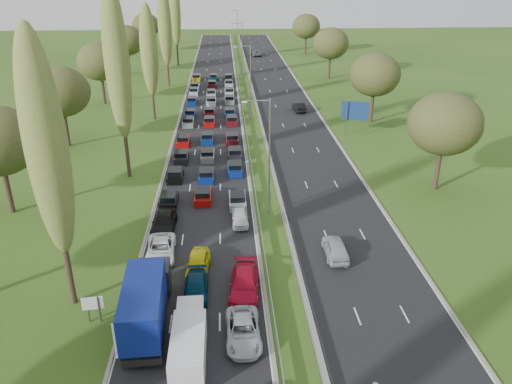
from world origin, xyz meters
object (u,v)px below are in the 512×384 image
object	(u,v)px
white_van_front	(190,325)
white_van_rear	(189,347)
blue_lorry	(146,302)
info_sign	(93,306)
near_car_2	(161,249)
direction_sign	(355,112)
near_car_3	(164,222)

from	to	relation	value
white_van_front	white_van_rear	world-z (taller)	white_van_rear
blue_lorry	info_sign	world-z (taller)	blue_lorry
white_van_rear	info_sign	distance (m)	8.20
blue_lorry	white_van_rear	world-z (taller)	blue_lorry
blue_lorry	white_van_rear	size ratio (longest dim) A/B	1.72
near_car_2	info_sign	xyz separation A→B (m)	(-3.76, -8.56, 0.62)
blue_lorry	white_van_front	world-z (taller)	blue_lorry
white_van_rear	direction_sign	distance (m)	50.80
near_car_3	blue_lorry	size ratio (longest dim) A/B	0.57
near_car_2	white_van_front	bearing A→B (deg)	-75.75
blue_lorry	info_sign	distance (m)	3.98
near_car_2	near_car_3	world-z (taller)	near_car_3
info_sign	direction_sign	world-z (taller)	direction_sign
white_van_rear	direction_sign	size ratio (longest dim) A/B	1.05
blue_lorry	white_van_rear	xyz separation A→B (m)	(3.10, -3.62, -0.92)
white_van_front	direction_sign	distance (m)	48.77
near_car_3	direction_sign	xyz separation A→B (m)	(25.28, 27.90, 2.77)
white_van_front	near_car_3	bearing A→B (deg)	100.99
white_van_front	direction_sign	world-z (taller)	direction_sign
near_car_2	white_van_rear	world-z (taller)	white_van_rear
info_sign	direction_sign	bearing A→B (deg)	55.23
white_van_front	direction_sign	xyz separation A→B (m)	(21.88, 43.51, 2.60)
blue_lorry	white_van_front	bearing A→B (deg)	-25.99
blue_lorry	direction_sign	bearing A→B (deg)	56.80
blue_lorry	info_sign	size ratio (longest dim) A/B	4.46
blue_lorry	white_van_rear	distance (m)	4.85
white_van_front	direction_sign	size ratio (longest dim) A/B	0.90
near_car_3	white_van_rear	world-z (taller)	white_van_rear
white_van_rear	direction_sign	bearing A→B (deg)	64.55
white_van_front	blue_lorry	bearing A→B (deg)	155.34
near_car_3	info_sign	size ratio (longest dim) A/B	2.55
near_car_2	blue_lorry	distance (m)	9.35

